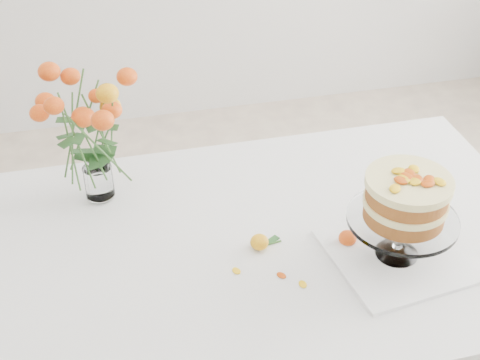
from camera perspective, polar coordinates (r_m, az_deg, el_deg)
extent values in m
cube|color=tan|center=(1.72, 2.84, -5.58)|extent=(1.40, 0.90, 0.04)
cylinder|color=tan|center=(2.22, -16.04, -9.02)|extent=(0.06, 0.06, 0.71)
cylinder|color=tan|center=(2.42, 14.41, -4.23)|extent=(0.06, 0.06, 0.71)
cube|color=white|center=(1.71, 2.86, -5.00)|extent=(1.42, 0.92, 0.01)
cube|color=white|center=(2.12, -0.62, 0.75)|extent=(1.42, 0.01, 0.20)
cube|color=white|center=(1.69, 13.16, -6.28)|extent=(0.35, 0.35, 0.01)
cylinder|color=silver|center=(1.64, 13.47, -4.56)|extent=(0.03, 0.03, 0.08)
cylinder|color=silver|center=(1.61, 13.70, -3.26)|extent=(0.26, 0.26, 0.01)
cylinder|color=brown|center=(1.60, 13.82, -2.58)|extent=(0.24, 0.24, 0.04)
cylinder|color=#F0EB9B|center=(1.58, 13.96, -1.80)|extent=(0.25, 0.25, 0.02)
cylinder|color=brown|center=(1.57, 14.10, -1.01)|extent=(0.24, 0.24, 0.04)
cylinder|color=#F0EB9B|center=(1.55, 14.24, -0.17)|extent=(0.25, 0.25, 0.02)
cylinder|color=silver|center=(1.87, -11.77, -1.34)|extent=(0.06, 0.06, 0.01)
cylinder|color=silver|center=(1.84, -11.95, -0.11)|extent=(0.08, 0.08, 0.09)
ellipsoid|color=yellow|center=(1.66, 1.67, -5.32)|extent=(0.05, 0.05, 0.04)
cylinder|color=#346026|center=(1.68, 2.67, -5.49)|extent=(0.06, 0.01, 0.00)
ellipsoid|color=red|center=(1.69, 9.16, -4.92)|extent=(0.05, 0.05, 0.04)
cylinder|color=#346026|center=(1.72, 9.89, -4.94)|extent=(0.05, 0.02, 0.00)
ellipsoid|color=yellow|center=(1.61, -0.31, -7.77)|extent=(0.03, 0.02, 0.00)
ellipsoid|color=yellow|center=(1.60, 3.55, -8.14)|extent=(0.03, 0.02, 0.00)
ellipsoid|color=yellow|center=(1.58, 5.37, -8.86)|extent=(0.03, 0.02, 0.00)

